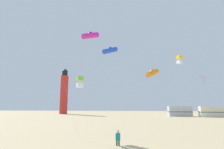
# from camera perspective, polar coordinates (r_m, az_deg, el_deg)

# --- Properties ---
(kite_flyer_standing) EXTENTS (0.36, 0.53, 1.16)m
(kite_flyer_standing) POSITION_cam_1_polar(r_m,az_deg,el_deg) (14.37, 1.83, -18.88)
(kite_flyer_standing) COLOR #147F84
(kite_flyer_standing) RESTS_ON ground
(kite_diamond_rainbow) EXTENTS (1.41, 1.41, 7.29)m
(kite_diamond_rainbow) POSITION_cam_1_polar(r_m,az_deg,el_deg) (30.13, 26.29, -1.16)
(kite_diamond_rainbow) COLOR silver
(kite_diamond_rainbow) RESTS_ON ground
(kite_box_lime) EXTENTS (2.15, 2.01, 5.97)m
(kite_box_lime) POSITION_cam_1_polar(r_m,az_deg,el_deg) (19.66, -9.86, -2.29)
(kite_box_lime) COLOR silver
(kite_box_lime) RESTS_ON ground
(kite_tube_magenta) EXTENTS (2.20, 2.32, 12.73)m
(kite_tube_magenta) POSITION_cam_1_polar(r_m,az_deg,el_deg) (24.86, -6.65, 11.91)
(kite_tube_magenta) COLOR silver
(kite_tube_magenta) RESTS_ON ground
(kite_box_gold) EXTENTS (1.20, 1.20, 9.87)m
(kite_box_gold) POSITION_cam_1_polar(r_m,az_deg,el_deg) (27.62, 20.08, 4.29)
(kite_box_gold) COLOR silver
(kite_box_gold) RESTS_ON ground
(kite_tube_blue) EXTENTS (2.29, 2.23, 11.58)m
(kite_tube_blue) POSITION_cam_1_polar(r_m,az_deg,el_deg) (27.03, -0.60, 7.49)
(kite_tube_blue) COLOR silver
(kite_tube_blue) RESTS_ON ground
(kite_tube_orange) EXTENTS (3.55, 3.70, 8.11)m
(kite_tube_orange) POSITION_cam_1_polar(r_m,az_deg,el_deg) (25.98, 12.38, 0.54)
(kite_tube_orange) COLOR silver
(kite_tube_orange) RESTS_ON ground
(lighthouse_distant) EXTENTS (2.80, 2.80, 16.80)m
(lighthouse_distant) POSITION_cam_1_polar(r_m,az_deg,el_deg) (70.89, -14.57, -5.34)
(lighthouse_distant) COLOR red
(lighthouse_distant) RESTS_ON ground
(rv_van_silver) EXTENTS (6.59, 2.78, 2.80)m
(rv_van_silver) POSITION_cam_1_polar(r_m,az_deg,el_deg) (56.70, 20.16, -10.59)
(rv_van_silver) COLOR #B7BABF
(rv_van_silver) RESTS_ON ground
(rv_van_cream) EXTENTS (6.52, 2.57, 2.80)m
(rv_van_cream) POSITION_cam_1_polar(r_m,az_deg,el_deg) (56.68, 28.53, -10.02)
(rv_van_cream) COLOR beige
(rv_van_cream) RESTS_ON ground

